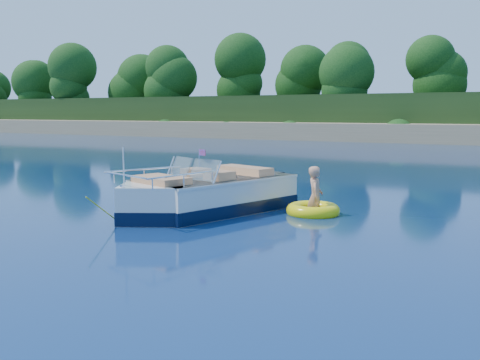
{
  "coord_description": "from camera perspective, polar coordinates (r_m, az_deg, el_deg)",
  "views": [
    {
      "loc": [
        3.76,
        -8.62,
        2.47
      ],
      "look_at": [
        -2.16,
        2.52,
        0.85
      ],
      "focal_mm": 40.0,
      "sensor_mm": 36.0,
      "label": 1
    }
  ],
  "objects": [
    {
      "name": "boy",
      "position": [
        13.12,
        7.99,
        -3.61
      ],
      "size": [
        0.68,
        0.91,
        1.63
      ],
      "primitive_type": "imported",
      "rotation": [
        0.0,
        -0.17,
        1.99
      ],
      "color": "tan",
      "rests_on": "ground"
    },
    {
      "name": "treeline",
      "position": [
        49.87,
        24.03,
        10.22
      ],
      "size": [
        150.0,
        7.12,
        8.19
      ],
      "color": "black",
      "rests_on": "ground"
    },
    {
      "name": "tow_tube",
      "position": [
        13.09,
        7.79,
        -3.23
      ],
      "size": [
        1.55,
        1.55,
        0.34
      ],
      "rotation": [
        0.0,
        0.0,
        0.22
      ],
      "color": "yellow",
      "rests_on": "ground"
    },
    {
      "name": "ground",
      "position": [
        9.72,
        4.31,
        -7.42
      ],
      "size": [
        160.0,
        160.0,
        0.0
      ],
      "primitive_type": "plane",
      "color": "#0A1C49",
      "rests_on": "ground"
    },
    {
      "name": "motorboat",
      "position": [
        13.14,
        -3.94,
        -1.87
      ],
      "size": [
        3.2,
        5.61,
        1.94
      ],
      "rotation": [
        0.0,
        0.0,
        -0.32
      ],
      "color": "silver",
      "rests_on": "ground"
    }
  ]
}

